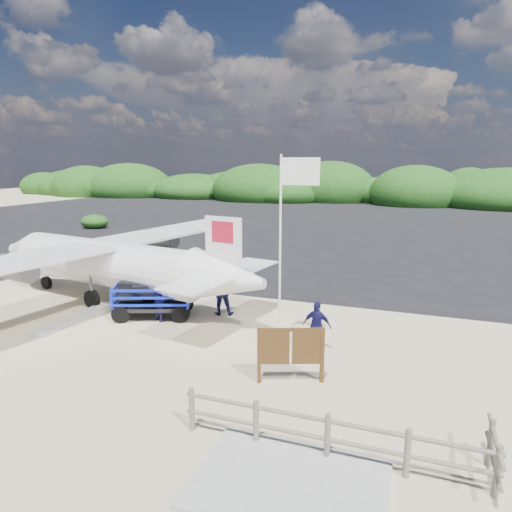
{
  "coord_description": "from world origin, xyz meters",
  "views": [
    {
      "loc": [
        7.45,
        -13.07,
        5.82
      ],
      "look_at": [
        0.87,
        4.94,
        1.86
      ],
      "focal_mm": 32.0,
      "sensor_mm": 36.0,
      "label": 1
    }
  ],
  "objects_px": {
    "signboard": "(290,382)",
    "baggage_cart": "(154,317)",
    "crew_a": "(159,299)",
    "aircraft_large": "(447,234)",
    "crew_b": "(221,290)",
    "flagpole": "(279,345)",
    "crew_c": "(317,326)",
    "aircraft_small": "(262,220)"
  },
  "relations": [
    {
      "from": "aircraft_large",
      "to": "flagpole",
      "type": "bearing_deg",
      "value": 87.51
    },
    {
      "from": "crew_c",
      "to": "signboard",
      "type": "bearing_deg",
      "value": 91.74
    },
    {
      "from": "signboard",
      "to": "crew_c",
      "type": "height_order",
      "value": "crew_c"
    },
    {
      "from": "aircraft_large",
      "to": "signboard",
      "type": "bearing_deg",
      "value": 90.49
    },
    {
      "from": "flagpole",
      "to": "aircraft_small",
      "type": "relative_size",
      "value": 0.8
    },
    {
      "from": "crew_a",
      "to": "crew_c",
      "type": "distance_m",
      "value": 6.13
    },
    {
      "from": "crew_a",
      "to": "crew_b",
      "type": "xyz_separation_m",
      "value": [
        1.87,
        1.49,
        0.15
      ]
    },
    {
      "from": "crew_c",
      "to": "aircraft_small",
      "type": "bearing_deg",
      "value": -61.88
    },
    {
      "from": "aircraft_small",
      "to": "flagpole",
      "type": "bearing_deg",
      "value": 74.12
    },
    {
      "from": "baggage_cart",
      "to": "signboard",
      "type": "xyz_separation_m",
      "value": [
        6.34,
        -3.32,
        0.0
      ]
    },
    {
      "from": "baggage_cart",
      "to": "crew_c",
      "type": "relative_size",
      "value": 1.96
    },
    {
      "from": "baggage_cart",
      "to": "flagpole",
      "type": "height_order",
      "value": "flagpole"
    },
    {
      "from": "flagpole",
      "to": "crew_c",
      "type": "relative_size",
      "value": 3.85
    },
    {
      "from": "signboard",
      "to": "baggage_cart",
      "type": "bearing_deg",
      "value": 131.27
    },
    {
      "from": "flagpole",
      "to": "crew_a",
      "type": "distance_m",
      "value": 4.99
    },
    {
      "from": "crew_a",
      "to": "crew_b",
      "type": "relative_size",
      "value": 0.85
    },
    {
      "from": "baggage_cart",
      "to": "aircraft_large",
      "type": "xyz_separation_m",
      "value": [
        11.45,
        25.99,
        0.0
      ]
    },
    {
      "from": "baggage_cart",
      "to": "crew_b",
      "type": "bearing_deg",
      "value": 6.19
    },
    {
      "from": "baggage_cart",
      "to": "crew_a",
      "type": "xyz_separation_m",
      "value": [
        0.42,
        -0.31,
        0.84
      ]
    },
    {
      "from": "baggage_cart",
      "to": "crew_c",
      "type": "xyz_separation_m",
      "value": [
        6.52,
        -0.89,
        0.79
      ]
    },
    {
      "from": "crew_a",
      "to": "aircraft_large",
      "type": "distance_m",
      "value": 28.54
    },
    {
      "from": "flagpole",
      "to": "aircraft_large",
      "type": "bearing_deg",
      "value": 77.14
    },
    {
      "from": "signboard",
      "to": "crew_a",
      "type": "bearing_deg",
      "value": 131.97
    },
    {
      "from": "crew_a",
      "to": "aircraft_large",
      "type": "relative_size",
      "value": 0.1
    },
    {
      "from": "baggage_cart",
      "to": "flagpole",
      "type": "xyz_separation_m",
      "value": [
        5.3,
        -0.96,
        0.0
      ]
    },
    {
      "from": "signboard",
      "to": "crew_b",
      "type": "height_order",
      "value": "crew_b"
    },
    {
      "from": "baggage_cart",
      "to": "signboard",
      "type": "height_order",
      "value": "signboard"
    },
    {
      "from": "flagpole",
      "to": "aircraft_small",
      "type": "distance_m",
      "value": 32.37
    },
    {
      "from": "crew_c",
      "to": "aircraft_large",
      "type": "relative_size",
      "value": 0.09
    },
    {
      "from": "baggage_cart",
      "to": "crew_a",
      "type": "bearing_deg",
      "value": -57.65
    },
    {
      "from": "crew_a",
      "to": "crew_c",
      "type": "xyz_separation_m",
      "value": [
        6.1,
        -0.58,
        -0.05
      ]
    },
    {
      "from": "signboard",
      "to": "flagpole",
      "type": "bearing_deg",
      "value": 92.78
    },
    {
      "from": "baggage_cart",
      "to": "aircraft_small",
      "type": "height_order",
      "value": "aircraft_small"
    },
    {
      "from": "baggage_cart",
      "to": "flagpole",
      "type": "relative_size",
      "value": 0.51
    },
    {
      "from": "aircraft_large",
      "to": "aircraft_small",
      "type": "height_order",
      "value": "aircraft_large"
    },
    {
      "from": "baggage_cart",
      "to": "crew_a",
      "type": "height_order",
      "value": "crew_a"
    },
    {
      "from": "aircraft_large",
      "to": "crew_b",
      "type": "bearing_deg",
      "value": 80.11
    },
    {
      "from": "baggage_cart",
      "to": "flagpole",
      "type": "bearing_deg",
      "value": -31.37
    },
    {
      "from": "crew_a",
      "to": "aircraft_large",
      "type": "bearing_deg",
      "value": -89.42
    },
    {
      "from": "crew_a",
      "to": "aircraft_large",
      "type": "height_order",
      "value": "aircraft_large"
    },
    {
      "from": "signboard",
      "to": "crew_c",
      "type": "xyz_separation_m",
      "value": [
        0.17,
        2.43,
        0.79
      ]
    },
    {
      "from": "aircraft_large",
      "to": "crew_c",
      "type": "bearing_deg",
      "value": 89.98
    }
  ]
}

